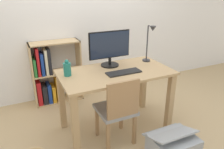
{
  "coord_description": "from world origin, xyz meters",
  "views": [
    {
      "loc": [
        -1.04,
        -2.12,
        1.7
      ],
      "look_at": [
        0.0,
        0.1,
        0.7
      ],
      "focal_mm": 35.0,
      "sensor_mm": 36.0,
      "label": 1
    }
  ],
  "objects_px": {
    "bookshelf": "(49,77)",
    "vase": "(67,69)",
    "monitor": "(110,47)",
    "keyboard": "(124,72)",
    "chair": "(118,109)",
    "storage_box": "(173,147)",
    "desk_lamp": "(150,40)"
  },
  "relations": [
    {
      "from": "vase",
      "to": "storage_box",
      "type": "xyz_separation_m",
      "value": [
        0.83,
        -0.85,
        -0.71
      ]
    },
    {
      "from": "desk_lamp",
      "to": "chair",
      "type": "relative_size",
      "value": 0.57
    },
    {
      "from": "desk_lamp",
      "to": "storage_box",
      "type": "distance_m",
      "value": 1.28
    },
    {
      "from": "vase",
      "to": "keyboard",
      "type": "bearing_deg",
      "value": -17.98
    },
    {
      "from": "chair",
      "to": "bookshelf",
      "type": "xyz_separation_m",
      "value": [
        -0.5,
        1.31,
        -0.02
      ]
    },
    {
      "from": "chair",
      "to": "desk_lamp",
      "type": "bearing_deg",
      "value": 40.06
    },
    {
      "from": "keyboard",
      "to": "bookshelf",
      "type": "distance_m",
      "value": 1.36
    },
    {
      "from": "chair",
      "to": "monitor",
      "type": "bearing_deg",
      "value": 84.49
    },
    {
      "from": "desk_lamp",
      "to": "monitor",
      "type": "bearing_deg",
      "value": 168.91
    },
    {
      "from": "storage_box",
      "to": "desk_lamp",
      "type": "bearing_deg",
      "value": 75.01
    },
    {
      "from": "bookshelf",
      "to": "vase",
      "type": "bearing_deg",
      "value": -85.7
    },
    {
      "from": "desk_lamp",
      "to": "chair",
      "type": "xyz_separation_m",
      "value": [
        -0.63,
        -0.38,
        -0.62
      ]
    },
    {
      "from": "vase",
      "to": "bookshelf",
      "type": "distance_m",
      "value": 1.03
    },
    {
      "from": "bookshelf",
      "to": "desk_lamp",
      "type": "bearing_deg",
      "value": -39.4
    },
    {
      "from": "monitor",
      "to": "keyboard",
      "type": "xyz_separation_m",
      "value": [
        0.04,
        -0.3,
        -0.23
      ]
    },
    {
      "from": "chair",
      "to": "storage_box",
      "type": "distance_m",
      "value": 0.69
    },
    {
      "from": "chair",
      "to": "storage_box",
      "type": "relative_size",
      "value": 1.78
    },
    {
      "from": "monitor",
      "to": "bookshelf",
      "type": "distance_m",
      "value": 1.2
    },
    {
      "from": "storage_box",
      "to": "bookshelf",
      "type": "bearing_deg",
      "value": 116.82
    },
    {
      "from": "monitor",
      "to": "vase",
      "type": "bearing_deg",
      "value": -169.5
    },
    {
      "from": "storage_box",
      "to": "monitor",
      "type": "bearing_deg",
      "value": 106.15
    },
    {
      "from": "chair",
      "to": "storage_box",
      "type": "height_order",
      "value": "chair"
    },
    {
      "from": "keyboard",
      "to": "storage_box",
      "type": "distance_m",
      "value": 0.95
    },
    {
      "from": "vase",
      "to": "desk_lamp",
      "type": "xyz_separation_m",
      "value": [
        1.06,
        0.0,
        0.21
      ]
    },
    {
      "from": "desk_lamp",
      "to": "storage_box",
      "type": "relative_size",
      "value": 1.02
    },
    {
      "from": "bookshelf",
      "to": "storage_box",
      "type": "distance_m",
      "value": 2.02
    },
    {
      "from": "desk_lamp",
      "to": "bookshelf",
      "type": "height_order",
      "value": "desk_lamp"
    },
    {
      "from": "vase",
      "to": "storage_box",
      "type": "distance_m",
      "value": 1.39
    },
    {
      "from": "keyboard",
      "to": "storage_box",
      "type": "height_order",
      "value": "keyboard"
    },
    {
      "from": "storage_box",
      "to": "vase",
      "type": "bearing_deg",
      "value": 134.33
    },
    {
      "from": "monitor",
      "to": "vase",
      "type": "xyz_separation_m",
      "value": [
        -0.56,
        -0.1,
        -0.16
      ]
    },
    {
      "from": "vase",
      "to": "bookshelf",
      "type": "relative_size",
      "value": 0.2
    }
  ]
}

